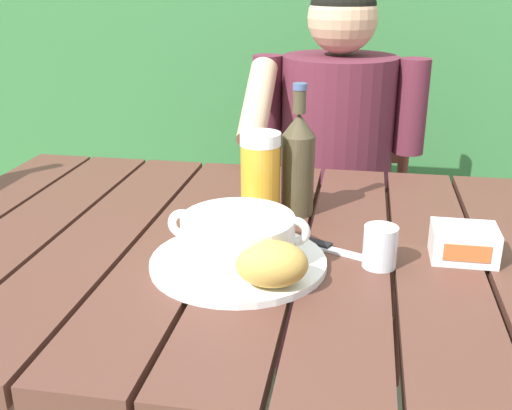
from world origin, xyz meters
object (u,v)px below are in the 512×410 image
at_px(chair_near_diner, 335,210).
at_px(water_glass_small, 380,247).
at_px(serving_plate, 238,262).
at_px(bread_roll, 272,264).
at_px(soup_bowl, 238,237).
at_px(beer_bottle, 298,162).
at_px(table_knife, 329,249).
at_px(butter_tub, 464,243).
at_px(beer_glass, 260,177).
at_px(person_eating, 334,157).

distance_m(chair_near_diner, water_glass_small, 1.01).
bearing_deg(serving_plate, bread_roll, -49.40).
relative_size(chair_near_diner, soup_bowl, 3.90).
bearing_deg(chair_near_diner, beer_bottle, -93.80).
bearing_deg(beer_bottle, water_glass_small, -53.06).
height_order(serving_plate, table_knife, serving_plate).
bearing_deg(water_glass_small, butter_tub, 20.83).
bearing_deg(beer_glass, serving_plate, -90.40).
bearing_deg(table_knife, person_eating, 92.30).
distance_m(water_glass_small, table_knife, 0.10).
height_order(person_eating, bread_roll, person_eating).
bearing_deg(table_knife, water_glass_small, -27.38).
xyz_separation_m(beer_glass, water_glass_small, (0.23, -0.17, -0.05)).
relative_size(beer_bottle, water_glass_small, 3.72).
distance_m(chair_near_diner, bread_roll, 1.12).
bearing_deg(chair_near_diner, soup_bowl, -96.77).
relative_size(chair_near_diner, beer_bottle, 3.53).
xyz_separation_m(serving_plate, beer_glass, (0.00, 0.21, 0.08)).
relative_size(soup_bowl, table_knife, 1.56).
xyz_separation_m(soup_bowl, butter_tub, (0.37, 0.09, -0.02)).
xyz_separation_m(soup_bowl, water_glass_small, (0.23, 0.04, -0.02)).
bearing_deg(serving_plate, chair_near_diner, 83.23).
distance_m(water_glass_small, butter_tub, 0.15).
distance_m(person_eating, butter_tub, 0.75).
bearing_deg(butter_tub, bread_roll, -150.50).
distance_m(serving_plate, table_knife, 0.17).
bearing_deg(person_eating, beer_glass, -100.98).
distance_m(beer_bottle, water_glass_small, 0.28).
bearing_deg(serving_plate, person_eating, 81.75).
distance_m(chair_near_diner, soup_bowl, 1.05).
height_order(serving_plate, butter_tub, butter_tub).
height_order(water_glass_small, butter_tub, water_glass_small).
bearing_deg(beer_glass, beer_bottle, 32.55).
bearing_deg(serving_plate, beer_bottle, 74.68).
xyz_separation_m(serving_plate, bread_roll, (0.07, -0.08, 0.04)).
bearing_deg(chair_near_diner, butter_tub, -74.50).
height_order(person_eating, table_knife, person_eating).
xyz_separation_m(person_eating, butter_tub, (0.25, -0.70, 0.07)).
xyz_separation_m(bread_roll, table_knife, (0.08, 0.16, -0.04)).
relative_size(bread_roll, water_glass_small, 1.72).
xyz_separation_m(serving_plate, water_glass_small, (0.23, 0.04, 0.03)).
bearing_deg(butter_tub, soup_bowl, -166.13).
distance_m(chair_near_diner, beer_glass, 0.87).
bearing_deg(butter_tub, beer_glass, 162.29).
relative_size(chair_near_diner, butter_tub, 8.60).
relative_size(chair_near_diner, water_glass_small, 13.13).
bearing_deg(soup_bowl, butter_tub, 13.87).
xyz_separation_m(serving_plate, beer_bottle, (0.07, 0.25, 0.10)).
bearing_deg(chair_near_diner, person_eating, -90.86).
bearing_deg(beer_glass, person_eating, 79.02).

